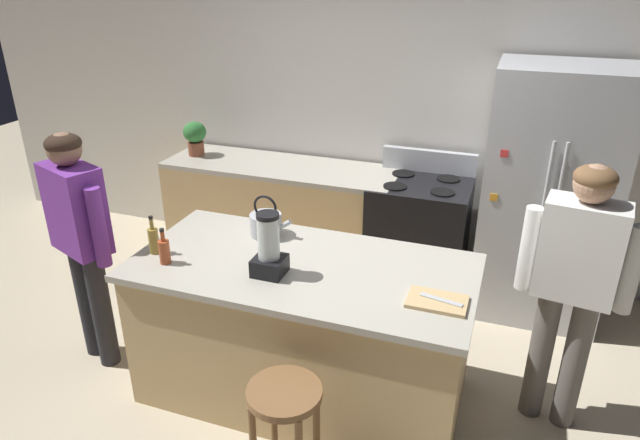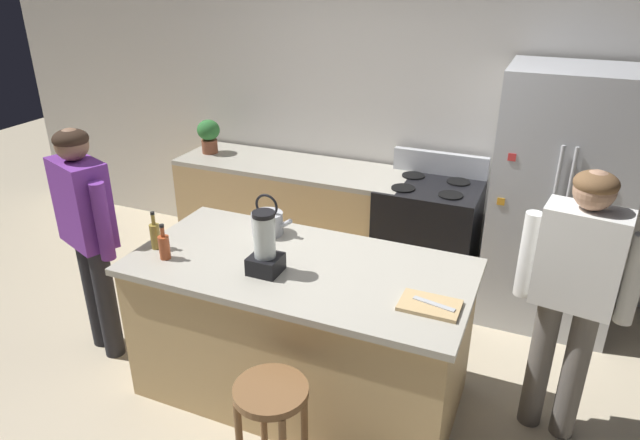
# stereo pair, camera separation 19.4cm
# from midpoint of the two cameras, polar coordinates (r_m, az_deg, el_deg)

# --- Properties ---
(ground_plane) EXTENTS (14.00, 14.00, 0.00)m
(ground_plane) POSITION_cam_midpoint_polar(r_m,az_deg,el_deg) (3.77, -3.13, -16.67)
(ground_plane) COLOR beige
(back_wall) EXTENTS (8.00, 0.10, 2.70)m
(back_wall) POSITION_cam_midpoint_polar(r_m,az_deg,el_deg) (4.82, 5.54, 10.89)
(back_wall) COLOR silver
(back_wall) RESTS_ON ground_plane
(kitchen_island) EXTENTS (1.96, 0.97, 0.91)m
(kitchen_island) POSITION_cam_midpoint_polar(r_m,az_deg,el_deg) (3.49, -3.31, -11.03)
(kitchen_island) COLOR tan
(kitchen_island) RESTS_ON ground_plane
(back_counter_run) EXTENTS (2.00, 0.64, 0.91)m
(back_counter_run) POSITION_cam_midpoint_polar(r_m,az_deg,el_deg) (5.01, -4.94, 0.59)
(back_counter_run) COLOR tan
(back_counter_run) RESTS_ON ground_plane
(refrigerator) EXTENTS (0.90, 0.73, 1.87)m
(refrigerator) POSITION_cam_midpoint_polar(r_m,az_deg,el_deg) (4.38, 20.71, 2.23)
(refrigerator) COLOR #B7BABF
(refrigerator) RESTS_ON ground_plane
(stove_range) EXTENTS (0.76, 0.65, 1.09)m
(stove_range) POSITION_cam_midpoint_polar(r_m,az_deg,el_deg) (4.65, 8.64, -1.44)
(stove_range) COLOR black
(stove_range) RESTS_ON ground_plane
(person_by_island_left) EXTENTS (0.58, 0.35, 1.58)m
(person_by_island_left) POSITION_cam_midpoint_polar(r_m,az_deg,el_deg) (3.86, -24.29, -0.99)
(person_by_island_left) COLOR #26262B
(person_by_island_left) RESTS_ON ground_plane
(person_by_sink_right) EXTENTS (0.60, 0.28, 1.58)m
(person_by_sink_right) POSITION_cam_midpoint_polar(r_m,az_deg,el_deg) (3.27, 22.63, -5.28)
(person_by_sink_right) COLOR #66605B
(person_by_sink_right) RESTS_ON ground_plane
(bar_stool) EXTENTS (0.36, 0.36, 0.66)m
(bar_stool) POSITION_cam_midpoint_polar(r_m,az_deg,el_deg) (2.87, -5.58, -18.84)
(bar_stool) COLOR brown
(bar_stool) RESTS_ON ground_plane
(potted_plant) EXTENTS (0.20, 0.20, 0.30)m
(potted_plant) POSITION_cam_midpoint_polar(r_m,az_deg,el_deg) (5.17, -13.50, 8.18)
(potted_plant) COLOR brown
(potted_plant) RESTS_ON back_counter_run
(blender_appliance) EXTENTS (0.17, 0.17, 0.36)m
(blender_appliance) POSITION_cam_midpoint_polar(r_m,az_deg,el_deg) (3.10, -6.94, -2.92)
(blender_appliance) COLOR black
(blender_appliance) RESTS_ON kitchen_island
(bottle_cooking_sauce) EXTENTS (0.06, 0.06, 0.22)m
(bottle_cooking_sauce) POSITION_cam_midpoint_polar(r_m,az_deg,el_deg) (3.36, -16.96, -2.98)
(bottle_cooking_sauce) COLOR #B24C26
(bottle_cooking_sauce) RESTS_ON kitchen_island
(bottle_vinegar) EXTENTS (0.06, 0.06, 0.24)m
(bottle_vinegar) POSITION_cam_midpoint_polar(r_m,az_deg,el_deg) (3.50, -17.89, -1.91)
(bottle_vinegar) COLOR olive
(bottle_vinegar) RESTS_ON kitchen_island
(tea_kettle) EXTENTS (0.28, 0.20, 0.27)m
(tea_kettle) POSITION_cam_midpoint_polar(r_m,az_deg,el_deg) (3.57, -6.99, -0.37)
(tea_kettle) COLOR #B7BABF
(tea_kettle) RESTS_ON kitchen_island
(cutting_board) EXTENTS (0.30, 0.20, 0.02)m
(cutting_board) POSITION_cam_midpoint_polar(r_m,az_deg,el_deg) (2.93, 9.81, -8.08)
(cutting_board) COLOR tan
(cutting_board) RESTS_ON kitchen_island
(chef_knife) EXTENTS (0.22, 0.07, 0.01)m
(chef_knife) POSITION_cam_midpoint_polar(r_m,az_deg,el_deg) (2.92, 10.22, -7.92)
(chef_knife) COLOR #B7BABF
(chef_knife) RESTS_ON cutting_board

